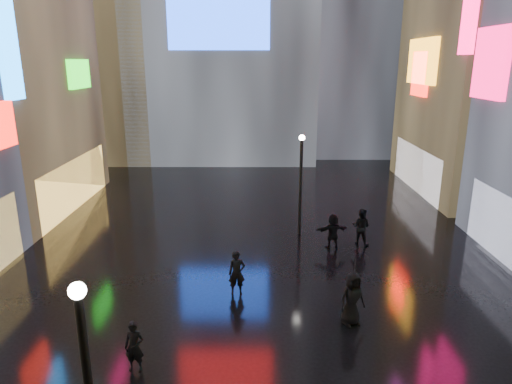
{
  "coord_description": "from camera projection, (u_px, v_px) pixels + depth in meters",
  "views": [
    {
      "loc": [
        0.04,
        -0.8,
        8.69
      ],
      "look_at": [
        0.0,
        12.0,
        5.0
      ],
      "focal_mm": 32.0,
      "sensor_mm": 36.0,
      "label": 1
    }
  ],
  "objects": [
    {
      "name": "pedestrian_7",
      "position": [
        361.0,
        227.0,
        22.17
      ],
      "size": [
        1.11,
        1.03,
        1.83
      ],
      "primitive_type": "imported",
      "rotation": [
        0.0,
        0.0,
        2.66
      ],
      "color": "black",
      "rests_on": "ground"
    },
    {
      "name": "pedestrian_6",
      "position": [
        237.0,
        273.0,
        17.43
      ],
      "size": [
        0.7,
        0.51,
        1.76
      ],
      "primitive_type": "imported",
      "rotation": [
        0.0,
        0.0,
        0.15
      ],
      "color": "black",
      "rests_on": "ground"
    },
    {
      "name": "umbrella_2",
      "position": [
        355.0,
        261.0,
        15.05
      ],
      "size": [
        1.4,
        1.4,
        0.91
      ],
      "primitive_type": "imported",
      "rotation": [
        0.0,
        0.0,
        4.06
      ],
      "color": "black",
      "rests_on": "pedestrian_4"
    },
    {
      "name": "pedestrian_8",
      "position": [
        134.0,
        347.0,
        13.1
      ],
      "size": [
        0.6,
        0.42,
        1.57
      ],
      "primitive_type": "imported",
      "rotation": [
        0.0,
        0.0,
        6.2
      ],
      "color": "black",
      "rests_on": "ground"
    },
    {
      "name": "tower_flank_left",
      "position": [
        98.0,
        10.0,
        39.97
      ],
      "size": [
        10.0,
        10.0,
        26.0
      ],
      "primitive_type": "cube",
      "color": "black",
      "rests_on": "ground"
    },
    {
      "name": "pedestrian_4",
      "position": [
        352.0,
        299.0,
        15.43
      ],
      "size": [
        1.07,
        0.89,
        1.88
      ],
      "primitive_type": "imported",
      "rotation": [
        0.0,
        0.0,
        0.37
      ],
      "color": "black",
      "rests_on": "ground"
    },
    {
      "name": "lamp_far",
      "position": [
        301.0,
        179.0,
        22.99
      ],
      "size": [
        0.3,
        0.3,
        5.2
      ],
      "color": "black",
      "rests_on": "ground"
    },
    {
      "name": "ground",
      "position": [
        257.0,
        245.0,
        22.39
      ],
      "size": [
        140.0,
        140.0,
        0.0
      ],
      "primitive_type": "plane",
      "color": "black",
      "rests_on": "ground"
    },
    {
      "name": "pedestrian_5",
      "position": [
        333.0,
        231.0,
        21.76
      ],
      "size": [
        1.65,
        0.82,
        1.7
      ],
      "primitive_type": "imported",
      "rotation": [
        0.0,
        0.0,
        3.35
      ],
      "color": "black",
      "rests_on": "ground"
    }
  ]
}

